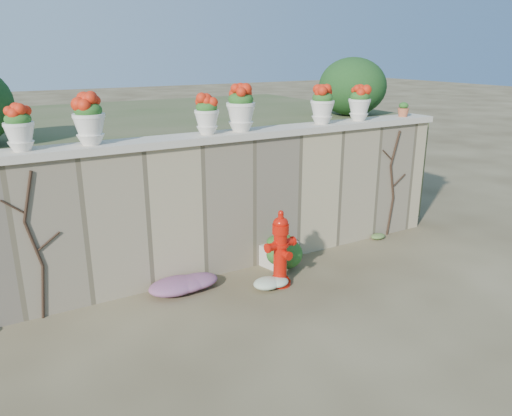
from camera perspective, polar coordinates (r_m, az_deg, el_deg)
ground at (r=6.47m, az=3.90°, el=-12.45°), size 80.00×80.00×0.00m
stone_wall at (r=7.50m, az=-3.63°, el=0.25°), size 8.00×0.40×2.00m
wall_cap at (r=7.25m, az=-3.79°, el=8.19°), size 8.10×0.52×0.10m
raised_fill at (r=10.36m, az=-11.63°, el=4.85°), size 9.00×6.00×2.00m
back_shrub_right at (r=10.08m, az=10.95°, el=13.46°), size 1.30×1.30×1.10m
vine_left at (r=6.61m, az=-23.95°, el=-3.85°), size 0.60×0.04×1.91m
vine_right at (r=9.18m, az=15.34°, el=2.87°), size 0.60×0.04×1.91m
fire_hydrant at (r=7.07m, az=2.81°, el=-4.63°), size 0.48×0.34×1.11m
planter_box at (r=7.89m, az=2.69°, el=-4.85°), size 0.64×0.46×0.48m
green_shrub at (r=7.66m, az=3.15°, el=-4.97°), size 0.62×0.56×0.59m
magenta_clump at (r=7.17m, az=-8.36°, el=-8.22°), size 0.99×0.66×0.26m
white_flowers at (r=7.14m, az=1.90°, el=-8.42°), size 0.57×0.46×0.21m
urn_pot_0 at (r=6.49m, az=-25.46°, el=8.23°), size 0.34×0.34×0.54m
urn_pot_1 at (r=6.60m, az=-18.54°, el=9.50°), size 0.40×0.40×0.62m
urn_pot_2 at (r=7.10m, az=-5.65°, el=10.54°), size 0.35×0.35×0.54m
urn_pot_3 at (r=7.33m, az=-1.75°, el=11.30°), size 0.42×0.42×0.66m
urn_pot_4 at (r=8.14m, az=7.59°, el=11.56°), size 0.38×0.38×0.59m
urn_pot_5 at (r=8.63m, az=11.73°, el=11.62°), size 0.36×0.36×0.57m
terracotta_pot at (r=9.36m, az=16.48°, el=10.67°), size 0.20×0.20×0.24m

